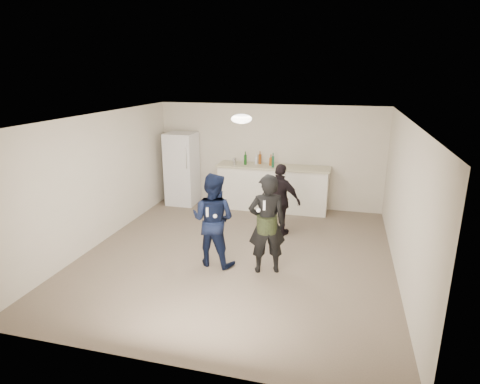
% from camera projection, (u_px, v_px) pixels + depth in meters
% --- Properties ---
extents(floor, '(6.00, 6.00, 0.00)m').
position_uv_depth(floor, '(237.00, 255.00, 7.38)').
color(floor, '#6B5B4C').
rests_on(floor, ground).
extents(ceiling, '(6.00, 6.00, 0.00)m').
position_uv_depth(ceiling, '(237.00, 118.00, 6.66)').
color(ceiling, silver).
rests_on(ceiling, wall_back).
extents(wall_back, '(6.00, 0.00, 6.00)m').
position_uv_depth(wall_back, '(269.00, 156.00, 9.80)').
color(wall_back, beige).
rests_on(wall_back, floor).
extents(wall_front, '(6.00, 0.00, 6.00)m').
position_uv_depth(wall_front, '(164.00, 267.00, 4.24)').
color(wall_front, beige).
rests_on(wall_front, floor).
extents(wall_left, '(0.00, 6.00, 6.00)m').
position_uv_depth(wall_left, '(99.00, 180.00, 7.68)').
color(wall_left, beige).
rests_on(wall_left, floor).
extents(wall_right, '(0.00, 6.00, 6.00)m').
position_uv_depth(wall_right, '(404.00, 202.00, 6.36)').
color(wall_right, beige).
rests_on(wall_right, floor).
extents(counter, '(2.60, 0.56, 1.05)m').
position_uv_depth(counter, '(272.00, 189.00, 9.66)').
color(counter, white).
rests_on(counter, floor).
extents(counter_top, '(2.68, 0.64, 0.04)m').
position_uv_depth(counter_top, '(273.00, 167.00, 9.51)').
color(counter_top, beige).
rests_on(counter_top, counter).
extents(fridge, '(0.70, 0.70, 1.80)m').
position_uv_depth(fridge, '(182.00, 169.00, 10.04)').
color(fridge, white).
rests_on(fridge, floor).
extents(fridge_handle, '(0.02, 0.02, 0.60)m').
position_uv_depth(fridge_handle, '(186.00, 157.00, 9.52)').
color(fridge_handle, silver).
rests_on(fridge_handle, fridge).
extents(ceiling_dome, '(0.36, 0.36, 0.16)m').
position_uv_depth(ceiling_dome, '(241.00, 119.00, 6.95)').
color(ceiling_dome, white).
rests_on(ceiling_dome, ceiling).
extents(shaker, '(0.08, 0.08, 0.17)m').
position_uv_depth(shaker, '(235.00, 161.00, 9.59)').
color(shaker, '#A9A9AD').
rests_on(shaker, counter_top).
extents(man, '(0.87, 0.72, 1.63)m').
position_uv_depth(man, '(213.00, 220.00, 6.83)').
color(man, '#101D45').
rests_on(man, floor).
extents(woman, '(0.71, 0.58, 1.69)m').
position_uv_depth(woman, '(267.00, 224.00, 6.55)').
color(woman, black).
rests_on(woman, floor).
extents(camo_shorts, '(0.34, 0.34, 0.28)m').
position_uv_depth(camo_shorts, '(267.00, 224.00, 6.55)').
color(camo_shorts, '#2B3B1A').
rests_on(camo_shorts, woman).
extents(spectator, '(0.94, 0.62, 1.49)m').
position_uv_depth(spectator, '(280.00, 200.00, 8.10)').
color(spectator, black).
rests_on(spectator, floor).
extents(remote_man, '(0.04, 0.04, 0.15)m').
position_uv_depth(remote_man, '(207.00, 212.00, 6.50)').
color(remote_man, silver).
rests_on(remote_man, man).
extents(nunchuk_man, '(0.07, 0.07, 0.07)m').
position_uv_depth(nunchuk_man, '(215.00, 216.00, 6.52)').
color(nunchuk_man, silver).
rests_on(nunchuk_man, man).
extents(remote_woman, '(0.04, 0.04, 0.15)m').
position_uv_depth(remote_woman, '(264.00, 205.00, 6.20)').
color(remote_woman, silver).
rests_on(remote_woman, woman).
extents(nunchuk_woman, '(0.07, 0.07, 0.07)m').
position_uv_depth(nunchuk_woman, '(258.00, 210.00, 6.28)').
color(nunchuk_woman, white).
rests_on(nunchuk_woman, woman).
extents(bottle_cluster, '(0.75, 0.35, 0.26)m').
position_uv_depth(bottle_cluster, '(261.00, 160.00, 9.57)').
color(bottle_cluster, white).
rests_on(bottle_cluster, counter_top).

